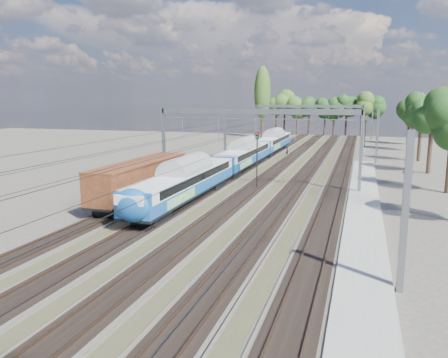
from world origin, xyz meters
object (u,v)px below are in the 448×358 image
(freight_boxcar, at_px, (141,178))
(signal_near, at_px, (257,153))
(signal_far, at_px, (365,130))
(emu_train, at_px, (244,152))
(worker, at_px, (287,151))

(freight_boxcar, bearing_deg, signal_near, 46.96)
(signal_far, bearing_deg, freight_boxcar, -104.34)
(emu_train, bearing_deg, signal_near, -68.55)
(worker, bearing_deg, freight_boxcar, 153.77)
(freight_boxcar, height_order, signal_near, signal_near)
(freight_boxcar, bearing_deg, worker, 79.32)
(emu_train, relative_size, signal_far, 11.38)
(worker, xyz_separation_m, signal_far, (13.42, 20.86, 2.80))
(emu_train, height_order, freight_boxcar, emu_train)
(emu_train, distance_m, signal_far, 42.87)
(freight_boxcar, distance_m, signal_far, 65.33)
(emu_train, relative_size, freight_boxcar, 4.32)
(signal_far, bearing_deg, worker, -118.20)
(worker, xyz_separation_m, signal_near, (1.61, -30.95, 3.23))
(signal_near, bearing_deg, signal_far, 67.04)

